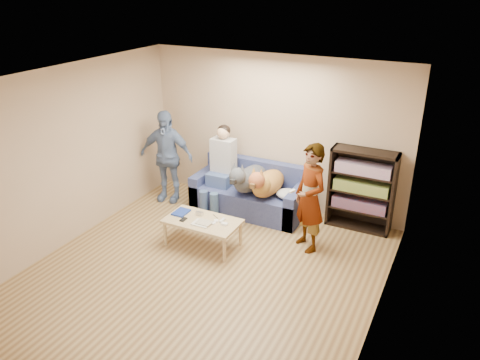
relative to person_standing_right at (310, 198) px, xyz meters
The scene contains 27 objects.
ground 1.89m from the person_standing_right, 126.98° to the right, with size 5.00×5.00×0.00m, color brown.
ceiling 2.48m from the person_standing_right, 126.98° to the right, with size 5.00×5.00×0.00m, color white.
wall_back 1.61m from the person_standing_right, 132.24° to the left, with size 4.50×4.50×0.00m, color tan.
wall_front 4.03m from the person_standing_right, 104.90° to the right, with size 4.50×4.50×0.00m, color tan.
wall_left 3.59m from the person_standing_right, 157.37° to the right, with size 5.00×5.00×0.00m, color tan.
wall_right 1.90m from the person_standing_right, 48.22° to the right, with size 5.00×5.00×0.00m, color tan.
blanket 0.87m from the person_standing_right, 132.35° to the left, with size 0.40×0.34×0.14m, color #ADADB2.
person_standing_right is the anchor object (origin of this frame).
person_standing_left 2.81m from the person_standing_right, behind, with size 0.96×0.40×1.64m, color #6987A8.
held_controller 0.32m from the person_standing_right, 135.00° to the right, with size 0.04×0.11×0.03m, color white.
notebook_blue 1.94m from the person_standing_right, 161.83° to the right, with size 0.20×0.26×0.03m, color navy.
papers 1.59m from the person_standing_right, 151.30° to the right, with size 0.26×0.20×0.01m, color silver.
magazine 1.56m from the person_standing_right, 151.42° to the right, with size 0.22×0.17×0.01m, color #AFA38C.
camera_silver 1.65m from the person_standing_right, 161.10° to the right, with size 0.11×0.06×0.05m, color silver.
controller_a 1.31m from the person_standing_right, 154.28° to the right, with size 0.04×0.13×0.03m, color silver.
controller_b 1.27m from the person_standing_right, 149.26° to the right, with size 0.09×0.06×0.03m, color white.
headphone_cup_a 1.43m from the person_standing_right, 151.23° to the right, with size 0.07×0.07×0.02m, color white.
headphone_cup_b 1.39m from the person_standing_right, 154.22° to the right, with size 0.07×0.07×0.02m, color white.
pen_orange 1.68m from the person_standing_right, 150.64° to the right, with size 0.01×0.01×0.14m, color orange.
pen_black 1.42m from the person_standing_right, 160.22° to the right, with size 0.01×0.01×0.14m, color black.
wallet 1.86m from the person_standing_right, 155.28° to the right, with size 0.07×0.12×0.01m, color black.
sofa 1.56m from the person_standing_right, 150.30° to the left, with size 1.90×0.85×0.82m.
person_seated 1.88m from the person_standing_right, 161.31° to the left, with size 0.40×0.73×1.47m.
dog_gray 1.37m from the person_standing_right, 155.47° to the left, with size 0.43×1.26×0.63m.
dog_tan 1.07m from the person_standing_right, 149.46° to the left, with size 0.42×1.17×0.61m.
coffee_table 1.61m from the person_standing_right, 155.44° to the right, with size 1.10×0.60×0.42m.
bookshelf 1.10m from the person_standing_right, 61.59° to the left, with size 1.00×0.34×1.30m.
Camera 1 is at (2.83, -4.42, 3.70)m, focal length 35.00 mm.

